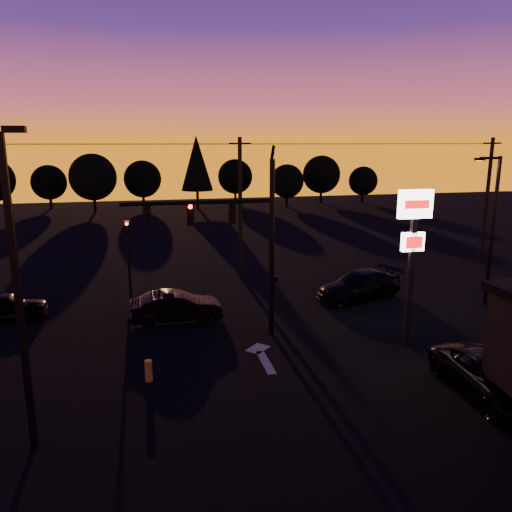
{
  "coord_description": "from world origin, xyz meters",
  "views": [
    {
      "loc": [
        -4.01,
        -17.17,
        8.76
      ],
      "look_at": [
        1.0,
        5.0,
        3.5
      ],
      "focal_mm": 35.0,
      "sensor_mm": 36.0,
      "label": 1
    }
  ],
  "objects": [
    {
      "name": "ground",
      "position": [
        0.0,
        0.0,
        0.0
      ],
      "size": [
        120.0,
        120.0,
        0.0
      ],
      "primitive_type": "plane",
      "color": "black",
      "rests_on": "ground"
    },
    {
      "name": "lane_arrow",
      "position": [
        0.5,
        1.67,
        0.01
      ],
      "size": [
        1.2,
        3.1,
        0.01
      ],
      "color": "beige",
      "rests_on": "ground"
    },
    {
      "name": "traffic_signal_mast",
      "position": [
        -0.1,
        3.99,
        4.94
      ],
      "size": [
        6.79,
        0.52,
        8.58
      ],
      "color": "black",
      "rests_on": "ground"
    },
    {
      "name": "secondary_signal",
      "position": [
        -5.0,
        11.49,
        2.86
      ],
      "size": [
        0.3,
        0.31,
        4.35
      ],
      "color": "black",
      "rests_on": "ground"
    },
    {
      "name": "parking_lot_light",
      "position": [
        -7.5,
        -3.0,
        5.27
      ],
      "size": [
        1.25,
        0.3,
        9.14
      ],
      "color": "black",
      "rests_on": "ground"
    },
    {
      "name": "pylon_sign",
      "position": [
        7.0,
        1.5,
        4.91
      ],
      "size": [
        1.5,
        0.28,
        6.8
      ],
      "color": "black",
      "rests_on": "ground"
    },
    {
      "name": "streetlight",
      "position": [
        13.91,
        5.5,
        4.42
      ],
      "size": [
        1.55,
        0.35,
        8.0
      ],
      "color": "black",
      "rests_on": "ground"
    },
    {
      "name": "utility_pole_1",
      "position": [
        2.0,
        14.0,
        4.59
      ],
      "size": [
        1.4,
        0.26,
        9.0
      ],
      "color": "black",
      "rests_on": "ground"
    },
    {
      "name": "utility_pole_2",
      "position": [
        20.0,
        14.0,
        4.59
      ],
      "size": [
        1.4,
        0.26,
        9.0
      ],
      "color": "black",
      "rests_on": "ground"
    },
    {
      "name": "power_wires",
      "position": [
        2.0,
        14.0,
        8.57
      ],
      "size": [
        36.0,
        1.22,
        0.07
      ],
      "color": "black",
      "rests_on": "ground"
    },
    {
      "name": "bollard",
      "position": [
        -4.14,
        0.4,
        0.41
      ],
      "size": [
        0.27,
        0.27,
        0.82
      ],
      "primitive_type": "cylinder",
      "color": "#C38926",
      "rests_on": "ground"
    },
    {
      "name": "tree_1",
      "position": [
        -16.0,
        53.0,
        3.43
      ],
      "size": [
        4.54,
        4.54,
        5.71
      ],
      "color": "black",
      "rests_on": "ground"
    },
    {
      "name": "tree_2",
      "position": [
        -10.0,
        48.0,
        4.37
      ],
      "size": [
        5.77,
        5.78,
        7.26
      ],
      "color": "black",
      "rests_on": "ground"
    },
    {
      "name": "tree_3",
      "position": [
        -4.0,
        52.0,
        3.75
      ],
      "size": [
        4.95,
        4.95,
        6.22
      ],
      "color": "black",
      "rests_on": "ground"
    },
    {
      "name": "tree_4",
      "position": [
        3.0,
        49.0,
        5.93
      ],
      "size": [
        4.18,
        4.18,
        9.5
      ],
      "color": "black",
      "rests_on": "ground"
    },
    {
      "name": "tree_5",
      "position": [
        9.0,
        54.0,
        3.75
      ],
      "size": [
        4.95,
        4.95,
        6.22
      ],
      "color": "black",
      "rests_on": "ground"
    },
    {
      "name": "tree_6",
      "position": [
        15.0,
        48.0,
        3.43
      ],
      "size": [
        4.54,
        4.54,
        5.71
      ],
      "color": "black",
      "rests_on": "ground"
    },
    {
      "name": "tree_7",
      "position": [
        21.0,
        51.0,
        4.06
      ],
      "size": [
        5.36,
        5.36,
        6.74
      ],
      "color": "black",
      "rests_on": "ground"
    },
    {
      "name": "tree_8",
      "position": [
        27.0,
        50.0,
        3.12
      ],
      "size": [
        4.12,
        4.12,
        5.19
      ],
      "color": "black",
      "rests_on": "ground"
    },
    {
      "name": "car_left",
      "position": [
        -11.05,
        8.71,
        0.68
      ],
      "size": [
        4.08,
        1.8,
        1.36
      ],
      "primitive_type": "imported",
      "rotation": [
        0.0,
        0.0,
        1.62
      ],
      "color": "black",
      "rests_on": "ground"
    },
    {
      "name": "car_mid",
      "position": [
        -2.7,
        6.63,
        0.74
      ],
      "size": [
        4.56,
        1.7,
        1.49
      ],
      "primitive_type": "imported",
      "rotation": [
        0.0,
        0.0,
        1.6
      ],
      "color": "black",
      "rests_on": "ground"
    },
    {
      "name": "car_right",
      "position": [
        7.73,
        8.04,
        0.77
      ],
      "size": [
        5.72,
        3.83,
        1.54
      ],
      "primitive_type": "imported",
      "rotation": [
        0.0,
        0.0,
        -1.22
      ],
      "color": "black",
      "rests_on": "ground"
    },
    {
      "name": "suv_parked",
      "position": [
        7.59,
        -3.29,
        0.69
      ],
      "size": [
        2.44,
        5.04,
        1.38
      ],
      "primitive_type": "imported",
      "rotation": [
        0.0,
        0.0,
        -0.03
      ],
      "color": "black",
      "rests_on": "ground"
    }
  ]
}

